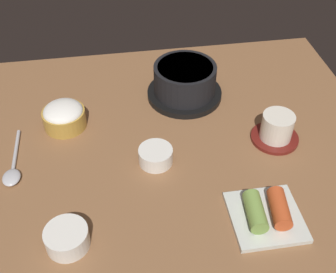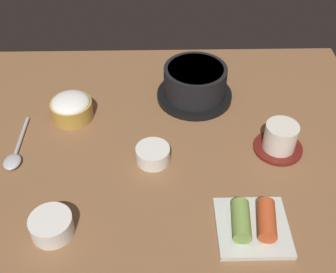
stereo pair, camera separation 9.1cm
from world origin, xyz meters
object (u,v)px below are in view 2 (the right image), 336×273
banchan_cup_center (153,154)px  side_bowl_near (51,225)px  rice_bowl (71,107)px  tea_cup_with_saucer (280,139)px  spoon (15,155)px  stone_pot (195,84)px  kimchi_plate (253,224)px

banchan_cup_center → side_bowl_near: bearing=-135.3°
rice_bowl → side_bowl_near: 32.31cm
tea_cup_with_saucer → banchan_cup_center: tea_cup_with_saucer is taller
side_bowl_near → spoon: 22.43cm
tea_cup_with_saucer → spoon: (-56.31, -1.19, -2.45)cm
rice_bowl → side_bowl_near: (1.07, -32.28, -0.93)cm
side_bowl_near → banchan_cup_center: bearing=44.7°
tea_cup_with_saucer → stone_pot: bearing=132.1°
banchan_cup_center → spoon: (-29.32, 1.57, -1.22)cm
side_bowl_near → spoon: side_bowl_near is taller
rice_bowl → spoon: 16.87cm
rice_bowl → kimchi_plate: bearing=-41.2°
banchan_cup_center → spoon: size_ratio=0.43×
rice_bowl → kimchi_plate: size_ratio=0.74×
kimchi_plate → stone_pot: bearing=101.4°
rice_bowl → spoon: rice_bowl is taller
stone_pot → spoon: stone_pot is taller
stone_pot → tea_cup_with_saucer: (16.87, -18.69, -1.18)cm
rice_bowl → banchan_cup_center: bearing=-37.8°
stone_pot → spoon: size_ratio=1.10×
banchan_cup_center → spoon: bearing=176.9°
banchan_cup_center → spoon: banchan_cup_center is taller
rice_bowl → banchan_cup_center: rice_bowl is taller
stone_pot → spoon: (-39.44, -19.88, -3.63)cm
stone_pot → kimchi_plate: (7.92, -39.14, -2.69)cm
tea_cup_with_saucer → kimchi_plate: bearing=-113.6°
stone_pot → tea_cup_with_saucer: stone_pot is taller
rice_bowl → banchan_cup_center: size_ratio=1.35×
tea_cup_with_saucer → side_bowl_near: 49.26cm
kimchi_plate → banchan_cup_center: bearing=135.6°
stone_pot → side_bowl_near: stone_pot is taller
stone_pot → rice_bowl: size_ratio=1.91×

